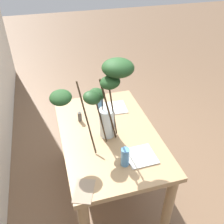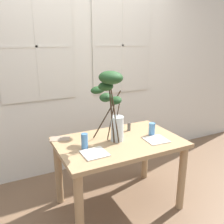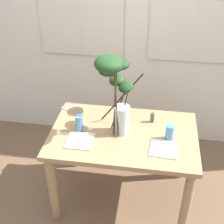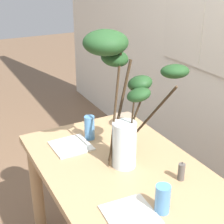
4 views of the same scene
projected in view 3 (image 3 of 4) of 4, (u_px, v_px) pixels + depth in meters
name	position (u px, v px, depth m)	size (l,w,h in m)	color
ground	(122.00, 194.00, 2.90)	(14.00, 14.00, 0.00)	brown
back_wall_with_windows	(137.00, 15.00, 2.95)	(5.92, 0.14, 2.77)	silver
dining_table	(123.00, 145.00, 2.57)	(1.19, 0.77, 0.73)	tan
vase_with_branches	(116.00, 86.00, 2.32)	(0.38, 0.61, 0.69)	silver
drinking_glass_blue_left	(79.00, 123.00, 2.49)	(0.06, 0.06, 0.14)	#4C84BC
drinking_glass_blue_right	(170.00, 133.00, 2.40)	(0.06, 0.06, 0.13)	#4C84BC
plate_square_left	(80.00, 141.00, 2.41)	(0.21, 0.21, 0.01)	silver
plate_square_right	(164.00, 149.00, 2.33)	(0.21, 0.21, 0.01)	silver
napkin_folded	(73.00, 108.00, 2.81)	(0.19, 0.12, 0.00)	gray
pillar_candle	(152.00, 118.00, 2.61)	(0.03, 0.03, 0.10)	#514C47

